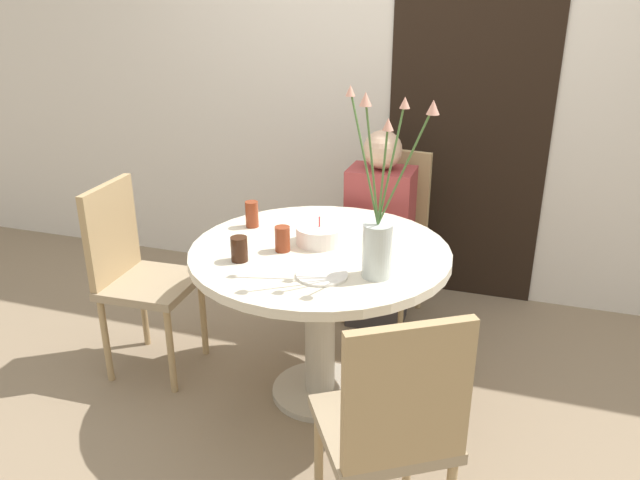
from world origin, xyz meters
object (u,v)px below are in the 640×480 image
drink_glass_1 (239,249)px  birthday_cake (319,235)px  side_plate (322,275)px  flower_vase (379,231)px  person_guest (379,237)px  chair_near_front (392,423)px  chair_far_back (135,267)px  drink_glass_0 (252,214)px  drink_glass_2 (282,239)px  chair_right_flank (389,224)px

drink_glass_1 → birthday_cake: bearing=47.8°
side_plate → drink_glass_1: (-0.36, 0.03, 0.05)m
birthday_cake → drink_glass_1: (-0.25, -0.28, 0.01)m
flower_vase → person_guest: bearing=102.1°
chair_near_front → person_guest: bearing=-107.6°
chair_far_back → birthday_cake: size_ratio=4.59×
chair_near_front → drink_glass_0: size_ratio=7.73×
side_plate → flower_vase: bearing=18.3°
chair_far_back → drink_glass_0: 0.62m
birthday_cake → drink_glass_0: size_ratio=1.68×
person_guest → birthday_cake: bearing=-99.3°
birthday_cake → drink_glass_0: (-0.36, 0.09, 0.02)m
chair_far_back → drink_glass_2: 0.81m
chair_right_flank → drink_glass_0: chair_right_flank is taller
chair_near_front → drink_glass_1: 0.97m
person_guest → drink_glass_2: bearing=-106.0°
drink_glass_0 → drink_glass_1: size_ratio=1.19×
chair_right_flank → chair_far_back: size_ratio=1.00×
flower_vase → drink_glass_0: (-0.67, 0.34, -0.12)m
birthday_cake → flower_vase: (0.31, -0.24, 0.15)m
drink_glass_1 → drink_glass_2: drink_glass_2 is taller
chair_right_flank → chair_near_front: same height
chair_near_front → person_guest: size_ratio=0.85×
side_plate → drink_glass_2: bearing=141.8°
chair_right_flank → chair_near_front: size_ratio=1.00×
side_plate → drink_glass_0: 0.62m
chair_right_flank → chair_far_back: 1.39m
chair_far_back → drink_glass_2: (0.77, -0.03, 0.26)m
chair_far_back → flower_vase: size_ratio=1.33×
chair_right_flank → side_plate: 1.18m
birthday_cake → drink_glass_1: bearing=-132.2°
chair_near_front → side_plate: chair_near_front is taller
birthday_cake → chair_far_back: bearing=-173.8°
person_guest → drink_glass_1: bearing=-110.6°
birthday_cake → chair_right_flank: bearing=81.2°
drink_glass_2 → person_guest: 0.89m
side_plate → person_guest: bearing=90.0°
flower_vase → person_guest: size_ratio=0.64×
chair_right_flank → birthday_cake: chair_right_flank is taller
chair_right_flank → drink_glass_2: size_ratio=8.70×
chair_far_back → chair_near_front: bearing=-120.1°
chair_far_back → chair_near_front: same height
side_plate → birthday_cake: bearing=109.8°
chair_near_front → drink_glass_2: bearing=-80.4°
chair_near_front → drink_glass_0: (-0.87, 0.93, 0.26)m
flower_vase → person_guest: 1.04m
birthday_cake → drink_glass_1: size_ratio=2.00×
side_plate → drink_glass_1: bearing=174.6°
chair_near_front → drink_glass_1: bearing=-68.4°
chair_far_back → side_plate: 1.05m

